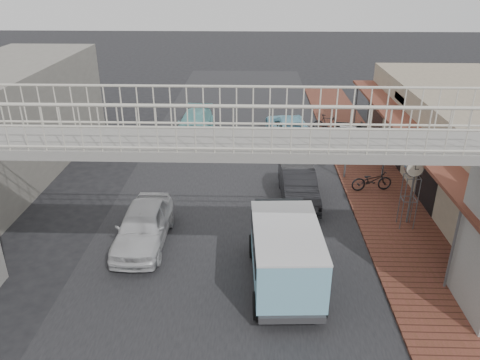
# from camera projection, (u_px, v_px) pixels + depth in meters

# --- Properties ---
(ground) EXTENTS (120.00, 120.00, 0.00)m
(ground) POSITION_uv_depth(u_px,v_px,m) (228.00, 235.00, 17.52)
(ground) COLOR black
(ground) RESTS_ON ground
(road_strip) EXTENTS (10.00, 60.00, 0.01)m
(road_strip) POSITION_uv_depth(u_px,v_px,m) (228.00, 235.00, 17.52)
(road_strip) COLOR black
(road_strip) RESTS_ON ground
(sidewalk) EXTENTS (3.00, 40.00, 0.10)m
(sidewalk) POSITION_uv_depth(u_px,v_px,m) (383.00, 200.00, 20.04)
(sidewalk) COLOR brown
(sidewalk) RESTS_ON ground
(footbridge) EXTENTS (16.40, 2.40, 6.34)m
(footbridge) POSITION_uv_depth(u_px,v_px,m) (219.00, 211.00, 12.56)
(footbridge) COLOR gray
(footbridge) RESTS_ON ground
(building_far_left) EXTENTS (5.00, 14.00, 5.00)m
(building_far_left) POSITION_uv_depth(u_px,v_px,m) (4.00, 120.00, 22.23)
(building_far_left) COLOR gray
(building_far_left) RESTS_ON ground
(white_hatchback) EXTENTS (1.72, 4.25, 1.45)m
(white_hatchback) POSITION_uv_depth(u_px,v_px,m) (143.00, 226.00, 16.72)
(white_hatchback) COLOR silver
(white_hatchback) RESTS_ON ground
(dark_sedan) EXTENTS (1.57, 4.11, 1.34)m
(dark_sedan) POSITION_uv_depth(u_px,v_px,m) (298.00, 186.00, 19.84)
(dark_sedan) COLOR black
(dark_sedan) RESTS_ON ground
(angkot_curb) EXTENTS (2.82, 5.04, 1.33)m
(angkot_curb) POSITION_uv_depth(u_px,v_px,m) (289.00, 127.00, 27.19)
(angkot_curb) COLOR #7EC4DB
(angkot_curb) RESTS_ON ground
(angkot_far) EXTENTS (2.09, 4.73, 1.35)m
(angkot_far) POSITION_uv_depth(u_px,v_px,m) (195.00, 124.00, 27.63)
(angkot_far) COLOR #6BB8B9
(angkot_far) RESTS_ON ground
(angkot_van) EXTENTS (2.24, 4.55, 2.19)m
(angkot_van) POSITION_uv_depth(u_px,v_px,m) (285.00, 248.00, 14.19)
(angkot_van) COLOR black
(angkot_van) RESTS_ON ground
(motorcycle_near) EXTENTS (1.88, 0.89, 0.95)m
(motorcycle_near) POSITION_uv_depth(u_px,v_px,m) (372.00, 180.00, 20.60)
(motorcycle_near) COLOR black
(motorcycle_near) RESTS_ON sidewalk
(motorcycle_far) EXTENTS (1.82, 0.95, 1.05)m
(motorcycle_far) POSITION_uv_depth(u_px,v_px,m) (328.00, 123.00, 27.85)
(motorcycle_far) COLOR black
(motorcycle_far) RESTS_ON sidewalk
(street_clock) EXTENTS (0.68, 0.55, 2.76)m
(street_clock) POSITION_uv_depth(u_px,v_px,m) (414.00, 171.00, 16.99)
(street_clock) COLOR #59595B
(street_clock) RESTS_ON sidewalk
(arrow_sign) EXTENTS (1.65, 1.07, 2.77)m
(arrow_sign) POSITION_uv_depth(u_px,v_px,m) (364.00, 133.00, 21.01)
(arrow_sign) COLOR #59595B
(arrow_sign) RESTS_ON sidewalk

